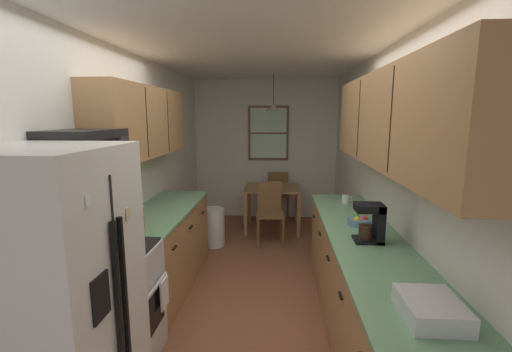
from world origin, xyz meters
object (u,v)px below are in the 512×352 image
(table_serving_bowl, at_px, (276,184))
(stove_range, at_px, (113,305))
(microwave_over_range, at_px, (86,154))
(storage_canister, at_px, (138,217))
(dining_chair_near, at_px, (270,210))
(trash_bin, at_px, (213,227))
(refrigerator, at_px, (54,308))
(coffee_maker, at_px, (372,222))
(dining_chair_far, at_px, (278,193))
(mug_by_coffeemaker, at_px, (345,199))
(fruit_bowl, at_px, (359,221))
(dish_rack, at_px, (431,309))
(dining_table, at_px, (273,194))

(table_serving_bowl, bearing_deg, stove_range, -109.64)
(microwave_over_range, bearing_deg, stove_range, -0.03)
(storage_canister, bearing_deg, dining_chair_near, 62.09)
(trash_bin, bearing_deg, storage_canister, -98.86)
(refrigerator, height_order, dining_chair_near, refrigerator)
(dining_chair_near, bearing_deg, microwave_over_range, -114.68)
(storage_canister, xyz_separation_m, table_serving_bowl, (1.21, 2.82, -0.25))
(coffee_maker, bearing_deg, table_serving_bowl, 104.88)
(dining_chair_far, relative_size, coffee_maker, 2.90)
(mug_by_coffeemaker, relative_size, fruit_bowl, 0.56)
(fruit_bowl, height_order, dish_rack, dish_rack)
(dining_table, height_order, trash_bin, dining_table)
(dish_rack, relative_size, table_serving_bowl, 1.67)
(mug_by_coffeemaker, bearing_deg, storage_canister, -152.80)
(refrigerator, relative_size, dining_chair_near, 1.94)
(dining_chair_near, bearing_deg, coffee_maker, -69.25)
(refrigerator, xyz_separation_m, dining_chair_near, (1.07, 3.41, -0.37))
(microwave_over_range, bearing_deg, dining_chair_near, 65.32)
(stove_range, height_order, storage_canister, storage_canister)
(trash_bin, relative_size, coffee_maker, 1.79)
(trash_bin, distance_m, mug_by_coffeemaker, 2.05)
(refrigerator, relative_size, storage_canister, 8.38)
(refrigerator, distance_m, fruit_bowl, 2.46)
(dish_rack, xyz_separation_m, table_serving_bowl, (-0.82, 4.09, -0.19))
(trash_bin, bearing_deg, dining_chair_far, 56.00)
(storage_canister, xyz_separation_m, coffee_maker, (2.01, -0.20, 0.06))
(table_serving_bowl, bearing_deg, mug_by_coffeemaker, -65.11)
(dining_table, xyz_separation_m, trash_bin, (-0.86, -0.80, -0.33))
(dish_rack, bearing_deg, dining_chair_near, 104.84)
(table_serving_bowl, bearing_deg, storage_canister, -113.26)
(dining_table, distance_m, storage_canister, 2.99)
(stove_range, xyz_separation_m, coffee_maker, (2.01, 0.36, 0.59))
(dining_chair_far, relative_size, fruit_bowl, 4.27)
(trash_bin, distance_m, storage_canister, 2.08)
(dining_table, height_order, dish_rack, dish_rack)
(stove_range, relative_size, dining_chair_near, 1.22)
(dining_chair_near, relative_size, coffee_maker, 2.90)
(dining_table, height_order, coffee_maker, coffee_maker)
(trash_bin, bearing_deg, dish_rack, -61.60)
(microwave_over_range, distance_m, dish_rack, 2.36)
(dish_rack, bearing_deg, trash_bin, 118.40)
(stove_range, xyz_separation_m, trash_bin, (0.29, 2.49, -0.19))
(refrigerator, relative_size, coffee_maker, 5.63)
(table_serving_bowl, bearing_deg, refrigerator, -105.67)
(dining_chair_far, xyz_separation_m, trash_bin, (-0.94, -1.39, -0.22))
(dining_chair_far, bearing_deg, microwave_over_range, -109.16)
(dish_rack, bearing_deg, microwave_over_range, 161.51)
(dining_chair_far, height_order, mug_by_coffeemaker, mug_by_coffeemaker)
(microwave_over_range, height_order, dining_chair_near, microwave_over_range)
(dining_chair_near, height_order, storage_canister, storage_canister)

